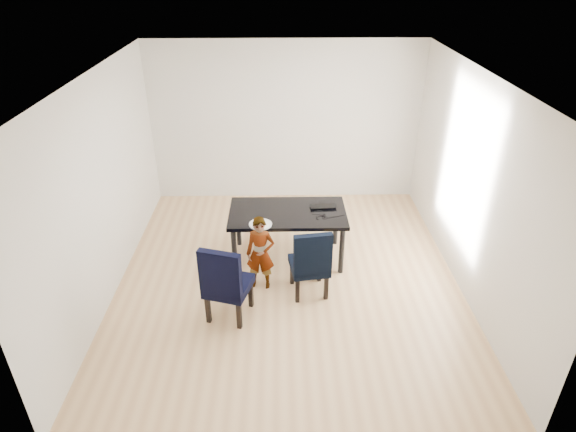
{
  "coord_description": "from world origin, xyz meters",
  "views": [
    {
      "loc": [
        -0.1,
        -5.27,
        3.9
      ],
      "look_at": [
        0.0,
        0.2,
        0.85
      ],
      "focal_mm": 30.0,
      "sensor_mm": 36.0,
      "label": 1
    }
  ],
  "objects_px": {
    "chair_right": "(309,260)",
    "plate": "(260,224)",
    "dining_table": "(288,235)",
    "laptop": "(323,205)",
    "child": "(260,253)",
    "chair_left": "(228,280)"
  },
  "relations": [
    {
      "from": "child",
      "to": "plate",
      "type": "relative_size",
      "value": 3.35
    },
    {
      "from": "child",
      "to": "plate",
      "type": "bearing_deg",
      "value": 97.36
    },
    {
      "from": "dining_table",
      "to": "chair_left",
      "type": "height_order",
      "value": "chair_left"
    },
    {
      "from": "dining_table",
      "to": "chair_left",
      "type": "xyz_separation_m",
      "value": [
        -0.72,
        -1.21,
        0.14
      ]
    },
    {
      "from": "chair_right",
      "to": "laptop",
      "type": "distance_m",
      "value": 1.01
    },
    {
      "from": "dining_table",
      "to": "laptop",
      "type": "xyz_separation_m",
      "value": [
        0.49,
        0.16,
        0.39
      ]
    },
    {
      "from": "plate",
      "to": "laptop",
      "type": "xyz_separation_m",
      "value": [
        0.85,
        0.51,
        0.01
      ]
    },
    {
      "from": "chair_right",
      "to": "plate",
      "type": "relative_size",
      "value": 3.22
    },
    {
      "from": "chair_left",
      "to": "child",
      "type": "height_order",
      "value": "chair_left"
    },
    {
      "from": "dining_table",
      "to": "child",
      "type": "bearing_deg",
      "value": -118.8
    },
    {
      "from": "dining_table",
      "to": "chair_right",
      "type": "height_order",
      "value": "chair_right"
    },
    {
      "from": "dining_table",
      "to": "laptop",
      "type": "bearing_deg",
      "value": 18.48
    },
    {
      "from": "dining_table",
      "to": "child",
      "type": "xyz_separation_m",
      "value": [
        -0.36,
        -0.65,
        0.13
      ]
    },
    {
      "from": "chair_right",
      "to": "plate",
      "type": "xyz_separation_m",
      "value": [
        -0.62,
        0.43,
        0.27
      ]
    },
    {
      "from": "chair_right",
      "to": "dining_table",
      "type": "bearing_deg",
      "value": 99.75
    },
    {
      "from": "chair_left",
      "to": "laptop",
      "type": "distance_m",
      "value": 1.85
    },
    {
      "from": "chair_left",
      "to": "chair_right",
      "type": "relative_size",
      "value": 1.06
    },
    {
      "from": "chair_right",
      "to": "plate",
      "type": "distance_m",
      "value": 0.8
    },
    {
      "from": "chair_right",
      "to": "laptop",
      "type": "bearing_deg",
      "value": 67.48
    },
    {
      "from": "chair_right",
      "to": "laptop",
      "type": "height_order",
      "value": "chair_right"
    },
    {
      "from": "chair_left",
      "to": "chair_right",
      "type": "xyz_separation_m",
      "value": [
        0.97,
        0.43,
        -0.03
      ]
    },
    {
      "from": "chair_left",
      "to": "chair_right",
      "type": "height_order",
      "value": "chair_left"
    }
  ]
}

